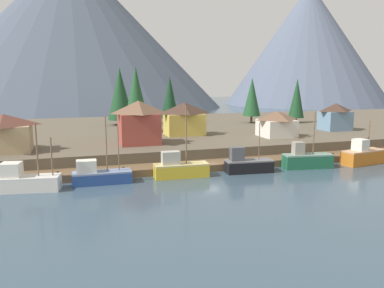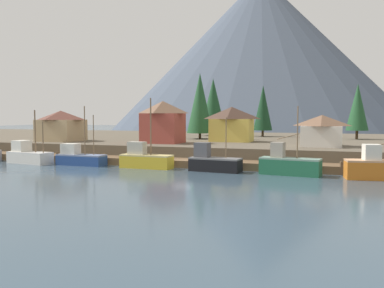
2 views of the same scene
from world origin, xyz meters
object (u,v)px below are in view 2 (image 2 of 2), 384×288
Objects in this scene: conifer_near_right at (213,104)px; conifer_back_left at (263,108)px; house_white at (322,130)px; house_yellow at (232,124)px; fishing_boat_black at (213,162)px; fishing_boat_white at (28,155)px; house_red at (163,122)px; fishing_boat_yellow at (145,159)px; fishing_boat_blue at (79,158)px; conifer_mid_right at (358,107)px; fishing_boat_green at (289,165)px; fishing_boat_orange at (378,167)px; conifer_mid_left at (200,103)px; house_tan at (61,126)px.

conifer_near_right is 1.17× the size of conifer_back_left.
house_yellow is (-15.32, 6.84, 0.72)m from house_white.
fishing_boat_black is at bearing -88.99° from conifer_back_left.
conifer_back_left is (27.55, 40.34, 7.47)m from fishing_boat_white.
house_yellow is (9.75, 7.56, -0.44)m from house_red.
conifer_back_left reaches higher than fishing_boat_yellow.
conifer_back_left is at bearing 65.95° from house_red.
conifer_mid_right is (37.93, 35.31, 7.55)m from fishing_boat_blue.
fishing_boat_yellow is at bearing -172.75° from fishing_boat_green.
fishing_boat_orange is at bearing -63.95° from conifer_back_left.
fishing_boat_orange is 1.07× the size of house_red.
fishing_boat_yellow is 28.07m from conifer_mid_left.
fishing_boat_green is at bearing -62.30° from conifer_near_right.
house_red is 14.28m from conifer_mid_left.
fishing_boat_green reaches higher than house_tan.
fishing_boat_white is at bearing -171.35° from fishing_boat_green.
fishing_boat_yellow is at bearing -108.13° from house_yellow.
house_red is 0.54× the size of conifer_near_right.
fishing_boat_yellow reaches higher than fishing_boat_black.
house_tan is at bearing -177.32° from house_red.
house_yellow reaches higher than fishing_boat_orange.
fishing_boat_orange is 0.70× the size of conifer_mid_right.
conifer_near_right is at bearing 132.68° from house_white.
fishing_boat_white is 0.84× the size of fishing_boat_yellow.
fishing_boat_white is 1.13× the size of house_red.
fishing_boat_orange is 52.66m from house_tan.
fishing_boat_green is 0.64× the size of conifer_near_right.
conifer_back_left is (-10.05, 40.08, 7.42)m from fishing_boat_green.
conifer_near_right is at bearing 170.42° from conifer_mid_right.
house_red reaches higher than fishing_boat_blue.
fishing_boat_black is at bearing -21.21° from house_tan.
fishing_boat_green is 1.10× the size of fishing_boat_orange.
fishing_boat_green is at bearing 0.91° from fishing_boat_blue.
house_yellow is at bearing 74.17° from fishing_boat_yellow.
fishing_boat_blue is 44.79m from conifer_back_left.
fishing_boat_black is at bearing -131.67° from house_white.
conifer_near_right is (16.23, 40.95, 8.32)m from fishing_boat_white.
fishing_boat_black is 0.65× the size of conifer_mid_right.
house_white is (22.08, 13.80, 3.65)m from fishing_boat_yellow.
fishing_boat_white is 37.60m from fishing_boat_green.
conifer_mid_left is (-29.72, 27.44, 8.09)m from fishing_boat_orange.
fishing_boat_white is 1.14× the size of fishing_boat_black.
house_tan is 41.78m from conifer_back_left.
house_yellow is at bearing 16.24° from house_tan.
fishing_boat_blue is 29.57m from conifer_mid_left.
fishing_boat_yellow is 18.95m from fishing_boat_green.
house_tan is (-3.65, 12.77, 4.06)m from fishing_boat_white.
house_yellow is at bearing 155.93° from house_white.
fishing_boat_black is at bearing -116.96° from conifer_mid_right.
conifer_back_left is (19.17, 39.77, 7.58)m from fishing_boat_blue.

